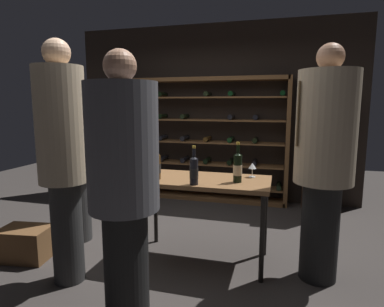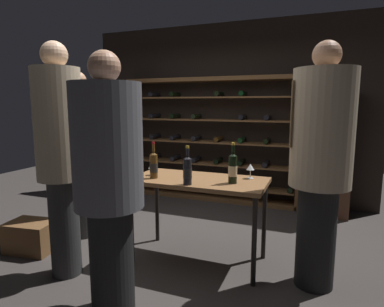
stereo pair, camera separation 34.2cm
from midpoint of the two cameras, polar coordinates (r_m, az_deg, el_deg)
ground_plane at (r=3.64m, az=-6.41°, el=-16.49°), size 10.27×10.27×0.00m
back_wall at (r=5.33m, az=1.95°, el=7.16°), size 4.60×0.10×2.80m
wine_rack at (r=5.23m, az=-1.38°, el=2.33°), size 2.90×0.32×1.96m
tasting_table at (r=3.15m, az=-1.33°, el=-5.97°), size 1.30×0.64×0.83m
person_guest_blue_shirt at (r=2.97m, az=-24.99°, el=0.29°), size 0.40×0.40×2.06m
person_bystander_dark_jacket at (r=3.86m, az=-22.42°, el=0.73°), size 0.44×0.45×1.91m
person_host_in_suit at (r=2.89m, az=19.23°, el=-0.20°), size 0.49×0.49×2.03m
person_bystander_red_print at (r=2.33m, az=-16.14°, el=-4.06°), size 0.49×0.49×1.91m
wine_crate at (r=3.84m, az=-29.67°, el=-13.63°), size 0.52×0.40×0.32m
display_cabinet at (r=4.88m, az=19.94°, el=0.41°), size 0.44×0.36×1.77m
wine_bottle_amber_reserve at (r=3.13m, az=-9.37°, el=-2.16°), size 0.08×0.08×0.36m
wine_bottle_gold_foil at (r=2.87m, az=-3.07°, el=-3.01°), size 0.08×0.08×0.35m
wine_bottle_green_slim at (r=2.97m, az=4.80°, el=-2.46°), size 0.08×0.08×0.37m
wine_glass_stemmed_left at (r=3.26m, az=-9.78°, el=-2.30°), size 0.08×0.08×0.14m
wine_glass_stemmed_center at (r=3.19m, az=7.61°, el=-2.32°), size 0.08×0.08×0.14m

